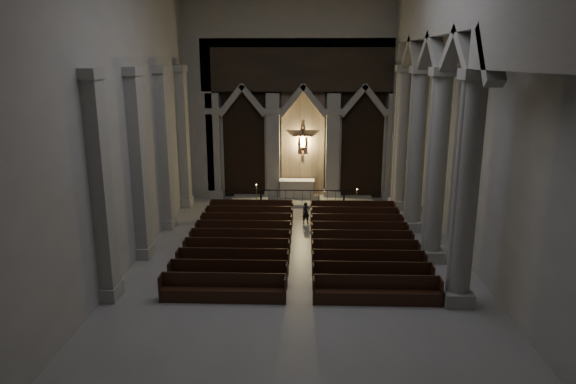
% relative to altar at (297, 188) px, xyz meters
% --- Properties ---
extents(room, '(24.00, 24.10, 12.00)m').
position_rel_altar_xyz_m(room, '(0.35, -11.18, 6.91)').
color(room, '#97958F').
rests_on(room, ground).
extents(sanctuary_wall, '(14.00, 0.77, 12.00)m').
position_rel_altar_xyz_m(sanctuary_wall, '(0.35, 0.36, 5.92)').
color(sanctuary_wall, '#9F9C94').
rests_on(sanctuary_wall, ground).
extents(right_arcade, '(1.00, 24.00, 12.00)m').
position_rel_altar_xyz_m(right_arcade, '(5.85, -9.85, 7.13)').
color(right_arcade, '#9F9C94').
rests_on(right_arcade, ground).
extents(left_pilasters, '(0.60, 13.00, 8.03)m').
position_rel_altar_xyz_m(left_pilasters, '(-6.40, -7.68, 3.21)').
color(left_pilasters, '#9F9C94').
rests_on(left_pilasters, ground).
extents(sanctuary_step, '(8.50, 2.60, 0.15)m').
position_rel_altar_xyz_m(sanctuary_step, '(0.35, -0.58, -0.62)').
color(sanctuary_step, '#9F9C94').
rests_on(sanctuary_step, ground).
extents(altar, '(2.14, 0.86, 1.08)m').
position_rel_altar_xyz_m(altar, '(0.00, 0.00, 0.00)').
color(altar, '#B9B2A2').
rests_on(altar, sanctuary_step).
extents(altar_rail, '(4.95, 0.09, 0.97)m').
position_rel_altar_xyz_m(altar_rail, '(0.35, -1.37, -0.05)').
color(altar_rail, black).
rests_on(altar_rail, ground).
extents(candle_stand_left, '(0.24, 0.24, 1.41)m').
position_rel_altar_xyz_m(candle_stand_left, '(-2.27, -1.99, -0.31)').
color(candle_stand_left, '#B79638').
rests_on(candle_stand_left, ground).
extents(candle_stand_right, '(0.21, 0.21, 1.22)m').
position_rel_altar_xyz_m(candle_stand_right, '(3.44, -2.12, -0.36)').
color(candle_stand_right, '#B79638').
rests_on(candle_stand_right, ground).
extents(pews, '(9.87, 10.29, 1.00)m').
position_rel_altar_xyz_m(pews, '(0.35, -8.86, -0.37)').
color(pews, black).
rests_on(pews, ground).
extents(worshipper, '(0.48, 0.39, 1.13)m').
position_rel_altar_xyz_m(worshipper, '(0.57, -4.75, -0.13)').
color(worshipper, black).
rests_on(worshipper, ground).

